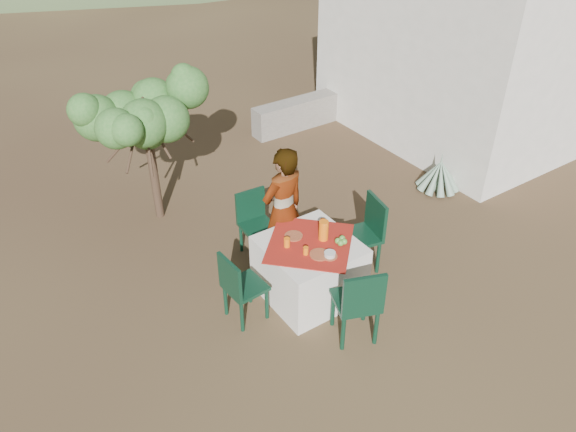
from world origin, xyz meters
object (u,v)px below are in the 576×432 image
at_px(chair_left, 239,286).
at_px(person, 283,210).
at_px(shrub_tree, 148,120).
at_px(chair_near, 359,302).
at_px(guesthouse, 463,49).
at_px(chair_right, 366,231).
at_px(agave, 439,175).
at_px(table, 309,269).
at_px(chair_far, 255,220).
at_px(juice_pitcher, 324,230).

distance_m(chair_left, person, 1.15).
distance_m(person, shrub_tree, 2.25).
height_order(chair_near, guesthouse, guesthouse).
relative_size(chair_right, agave, 1.38).
height_order(table, chair_left, chair_left).
bearing_deg(guesthouse, chair_far, -166.56).
xyz_separation_m(shrub_tree, juice_pitcher, (0.94, -2.65, -0.59)).
bearing_deg(juice_pitcher, chair_near, -101.72).
height_order(person, agave, person).
height_order(chair_near, agave, chair_near).
bearing_deg(shrub_tree, chair_left, -92.93).
relative_size(chair_near, shrub_tree, 0.53).
relative_size(chair_left, guesthouse, 0.21).
bearing_deg(juice_pitcher, agave, 16.38).
distance_m(chair_far, person, 0.59).
distance_m(table, juice_pitcher, 0.53).
bearing_deg(chair_near, table, -69.69).
bearing_deg(agave, juice_pitcher, -163.62).
xyz_separation_m(table, guesthouse, (4.92, 2.28, 1.12)).
xyz_separation_m(chair_far, agave, (3.17, -0.25, -0.25)).
xyz_separation_m(table, juice_pitcher, (0.17, -0.02, 0.50)).
xyz_separation_m(chair_far, chair_left, (-0.80, -1.00, 0.01)).
height_order(guesthouse, juice_pitcher, guesthouse).
distance_m(person, juice_pitcher, 0.66).
height_order(agave, juice_pitcher, juice_pitcher).
bearing_deg(chair_near, agave, -129.85).
height_order(chair_near, juice_pitcher, juice_pitcher).
height_order(table, shrub_tree, shrub_tree).
bearing_deg(chair_near, chair_far, -66.63).
xyz_separation_m(chair_far, chair_near, (0.09, -1.98, 0.06)).
bearing_deg(person, chair_far, -79.16).
height_order(chair_left, juice_pitcher, juice_pitcher).
height_order(shrub_tree, guesthouse, guesthouse).
xyz_separation_m(chair_near, chair_left, (-0.89, 0.98, -0.05)).
height_order(chair_far, shrub_tree, shrub_tree).
bearing_deg(chair_far, agave, -1.03).
xyz_separation_m(chair_near, person, (0.06, 1.53, 0.29)).
relative_size(table, guesthouse, 0.31).
bearing_deg(agave, chair_right, -160.07).
bearing_deg(chair_right, chair_near, -31.92).
bearing_deg(guesthouse, table, -155.19).
relative_size(chair_near, chair_left, 1.10).
distance_m(chair_left, guesthouse, 6.30).
bearing_deg(chair_near, chair_right, -112.98).
xyz_separation_m(chair_right, agave, (2.19, 0.79, -0.31)).
bearing_deg(chair_left, agave, -82.94).
distance_m(agave, guesthouse, 2.66).
distance_m(chair_far, agave, 3.19).
bearing_deg(chair_left, person, -63.69).
xyz_separation_m(person, shrub_tree, (-0.82, 2.00, 0.63)).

